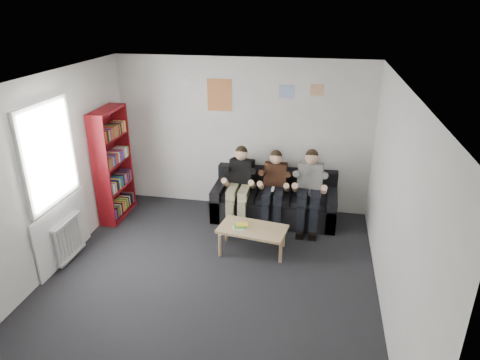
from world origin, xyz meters
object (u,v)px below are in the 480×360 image
(sofa, at_px, (275,202))
(person_middle, at_px, (274,189))
(bookshelf, at_px, (113,165))
(coffee_table, at_px, (252,231))
(person_right, at_px, (309,191))
(person_left, at_px, (239,186))

(sofa, height_order, person_middle, person_middle)
(bookshelf, relative_size, person_middle, 1.54)
(coffee_table, relative_size, person_right, 0.77)
(bookshelf, bearing_deg, person_middle, 3.65)
(person_right, bearing_deg, sofa, 168.29)
(coffee_table, relative_size, person_middle, 0.80)
(coffee_table, bearing_deg, bookshelf, 164.31)
(sofa, relative_size, person_left, 1.63)
(person_left, bearing_deg, bookshelf, -164.98)
(coffee_table, height_order, person_left, person_left)
(person_left, bearing_deg, person_middle, 8.15)
(coffee_table, distance_m, person_left, 1.09)
(person_left, height_order, person_middle, person_left)
(person_left, distance_m, person_right, 1.18)
(sofa, xyz_separation_m, person_middle, (0.00, -0.19, 0.34))
(bookshelf, distance_m, person_right, 3.35)
(coffee_table, xyz_separation_m, person_middle, (0.20, 0.98, 0.28))
(bookshelf, bearing_deg, sofa, 7.65)
(bookshelf, height_order, person_middle, bookshelf)
(person_middle, distance_m, person_right, 0.59)
(coffee_table, height_order, person_right, person_right)
(bookshelf, xyz_separation_m, person_left, (2.14, 0.26, -0.33))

